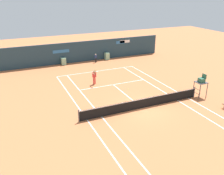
% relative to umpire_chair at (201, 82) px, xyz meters
% --- Properties ---
extents(ground_plane, '(80.00, 80.00, 0.01)m').
position_rel_umpire_chair_xyz_m(ground_plane, '(-6.60, 0.72, -1.58)').
color(ground_plane, '#C67042').
extents(tennis_net, '(12.10, 0.10, 1.07)m').
position_rel_umpire_chair_xyz_m(tennis_net, '(-6.60, 0.14, -1.08)').
color(tennis_net, '#4C4C51').
rests_on(tennis_net, ground_plane).
extents(sponsor_back_wall, '(25.00, 1.02, 3.00)m').
position_rel_umpire_chair_xyz_m(sponsor_back_wall, '(-6.59, 17.12, -0.13)').
color(sponsor_back_wall, '#233D4C').
rests_on(sponsor_back_wall, ground_plane).
extents(umpire_chair, '(1.00, 1.00, 2.37)m').
position_rel_umpire_chair_xyz_m(umpire_chair, '(0.00, 0.00, 0.00)').
color(umpire_chair, '#47474C').
rests_on(umpire_chair, ground_plane).
extents(player_on_baseline, '(0.53, 0.78, 1.86)m').
position_rel_umpire_chair_xyz_m(player_on_baseline, '(-8.48, 7.62, -0.61)').
color(player_on_baseline, red).
rests_on(player_on_baseline, ground_plane).
extents(ball_kid_right_post, '(0.43, 0.18, 1.27)m').
position_rel_umpire_chair_xyz_m(ball_kid_right_post, '(-5.22, 15.85, -0.85)').
color(ball_kid_right_post, black).
rests_on(ball_kid_right_post, ground_plane).
extents(tennis_ball_by_sideline, '(0.07, 0.07, 0.07)m').
position_rel_umpire_chair_xyz_m(tennis_ball_by_sideline, '(-8.21, 6.65, -1.55)').
color(tennis_ball_by_sideline, '#CCE033').
rests_on(tennis_ball_by_sideline, ground_plane).
extents(tennis_ball_near_service_line, '(0.07, 0.07, 0.07)m').
position_rel_umpire_chair_xyz_m(tennis_ball_near_service_line, '(-5.68, 4.60, -1.55)').
color(tennis_ball_near_service_line, '#CCE033').
rests_on(tennis_ball_near_service_line, ground_plane).
extents(tennis_ball_mid_court, '(0.07, 0.07, 0.07)m').
position_rel_umpire_chair_xyz_m(tennis_ball_mid_court, '(-5.44, 6.86, -1.55)').
color(tennis_ball_mid_court, '#CCE033').
rests_on(tennis_ball_mid_court, ground_plane).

